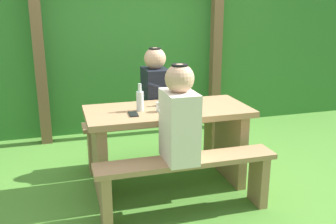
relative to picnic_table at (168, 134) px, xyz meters
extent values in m
plane|color=#4B872F|center=(0.00, 0.00, -0.50)|extent=(12.00, 12.00, 0.00)
cube|color=#31742B|center=(0.00, 2.03, 0.51)|extent=(6.40, 0.73, 2.01)
cube|color=brown|center=(-1.07, 1.47, 0.47)|extent=(0.12, 0.12, 1.94)
cube|color=brown|center=(1.07, 1.47, 0.47)|extent=(0.12, 0.12, 1.94)
cube|color=#9E7A51|center=(0.00, 0.00, 0.21)|extent=(1.40, 0.64, 0.05)
cube|color=#9E7A51|center=(-0.60, 0.00, -0.16)|extent=(0.08, 0.54, 0.68)
cube|color=#9E7A51|center=(0.60, 0.00, -0.16)|extent=(0.08, 0.54, 0.68)
cube|color=#9E7A51|center=(0.00, -0.51, -0.05)|extent=(1.40, 0.24, 0.04)
cube|color=#9E7A51|center=(-0.62, -0.51, -0.28)|extent=(0.07, 0.22, 0.43)
cube|color=#9E7A51|center=(0.62, -0.51, -0.28)|extent=(0.07, 0.22, 0.43)
cube|color=#9E7A51|center=(0.00, 0.51, -0.05)|extent=(1.40, 0.24, 0.04)
cube|color=#9E7A51|center=(-0.62, 0.51, -0.28)|extent=(0.07, 0.22, 0.43)
cube|color=#9E7A51|center=(0.62, 0.51, -0.28)|extent=(0.07, 0.22, 0.43)
cube|color=silver|center=(-0.06, -0.51, 0.23)|extent=(0.22, 0.34, 0.52)
sphere|color=tan|center=(-0.06, -0.51, 0.59)|extent=(0.21, 0.21, 0.21)
cylinder|color=black|center=(-0.06, -0.51, 0.68)|extent=(0.12, 0.12, 0.02)
cylinder|color=silver|center=(-0.06, -0.37, 0.34)|extent=(0.25, 0.07, 0.15)
cube|color=black|center=(0.02, 0.51, 0.23)|extent=(0.22, 0.34, 0.52)
sphere|color=tan|center=(0.02, 0.51, 0.59)|extent=(0.21, 0.21, 0.21)
cylinder|color=black|center=(0.02, 0.51, 0.68)|extent=(0.12, 0.12, 0.02)
cylinder|color=black|center=(0.02, 0.37, 0.34)|extent=(0.25, 0.07, 0.15)
cylinder|color=silver|center=(-0.09, -0.07, 0.27)|extent=(0.07, 0.07, 0.08)
cylinder|color=silver|center=(-0.24, 0.00, 0.31)|extent=(0.06, 0.06, 0.16)
cylinder|color=silver|center=(-0.24, 0.00, 0.43)|extent=(0.03, 0.03, 0.07)
cylinder|color=silver|center=(0.11, 0.10, 0.32)|extent=(0.07, 0.07, 0.17)
cylinder|color=silver|center=(0.11, 0.10, 0.44)|extent=(0.03, 0.03, 0.06)
cube|color=black|center=(-0.32, -0.10, 0.24)|extent=(0.08, 0.14, 0.01)
camera|label=1|loc=(-0.88, -3.00, 1.10)|focal=40.56mm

